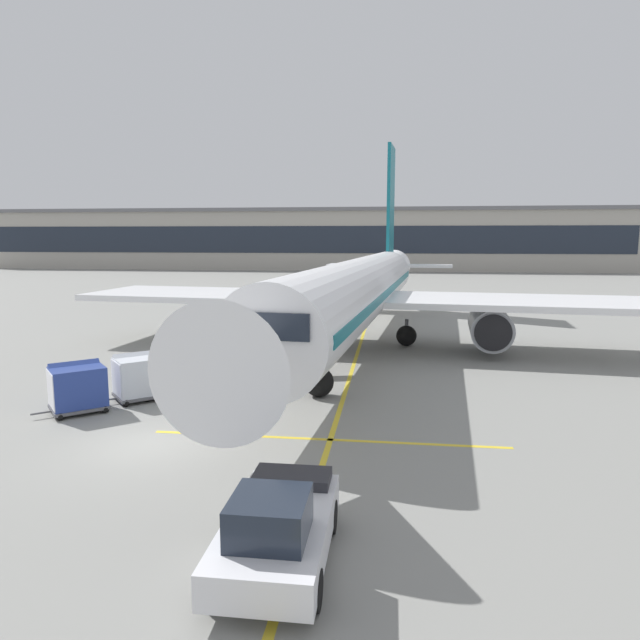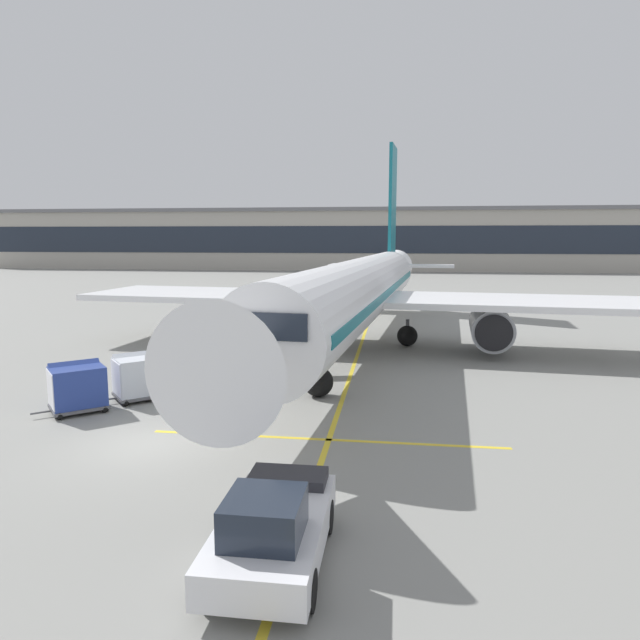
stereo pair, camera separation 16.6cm
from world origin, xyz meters
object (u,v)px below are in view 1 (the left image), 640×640
belt_loader (268,356)px  baggage_cart_second (140,376)px  safety_cone_wingtip (273,339)px  baggage_cart_lead (200,368)px  ground_crew_by_carts (239,354)px  parked_airplane (360,291)px  pushback_tug (277,528)px  ground_crew_wingwalker (201,370)px  ground_crew_marshaller (200,366)px  baggage_cart_third (77,387)px  ground_crew_by_loader (238,374)px  safety_cone_engine_keepout (275,343)px

belt_loader → baggage_cart_second: belt_loader is taller
safety_cone_wingtip → baggage_cart_lead: bearing=-95.1°
belt_loader → ground_crew_by_carts: size_ratio=2.80×
parked_airplane → pushback_tug: bearing=-90.6°
parked_airplane → belt_loader: 9.09m
belt_loader → ground_crew_by_carts: belt_loader is taller
baggage_cart_lead → ground_crew_wingwalker: (0.13, -0.29, -0.00)m
ground_crew_by_carts → baggage_cart_second: bearing=-120.4°
ground_crew_marshaller → ground_crew_wingwalker: same height
parked_airplane → baggage_cart_lead: size_ratio=17.26×
pushback_tug → baggage_cart_third: bearing=136.9°
parked_airplane → baggage_cart_third: 17.75m
ground_crew_by_loader → safety_cone_wingtip: ground_crew_by_loader is taller
baggage_cart_third → safety_cone_engine_keepout: size_ratio=4.03×
ground_crew_wingwalker → safety_cone_engine_keepout: ground_crew_wingwalker is taller
baggage_cart_second → safety_cone_engine_keepout: (3.36, 11.26, -0.69)m
belt_loader → safety_cone_engine_keepout: bearing=98.6°
baggage_cart_second → ground_crew_by_loader: (3.94, 0.87, -0.00)m
safety_cone_wingtip → baggage_cart_second: bearing=-103.6°
belt_loader → ground_crew_by_carts: bearing=176.4°
baggage_cart_third → ground_crew_wingwalker: 5.01m
baggage_cart_third → ground_crew_by_loader: 6.23m
baggage_cart_second → pushback_tug: size_ratio=0.59×
baggage_cart_second → baggage_cart_third: (-1.62, -1.94, 0.00)m
pushback_tug → belt_loader: bearing=103.4°
safety_cone_engine_keepout → safety_cone_wingtip: safety_cone_wingtip is taller
baggage_cart_lead → baggage_cart_third: size_ratio=1.00×
ground_crew_by_carts → ground_crew_wingwalker: same height
parked_airplane → ground_crew_marshaller: bearing=-121.5°
ground_crew_marshaller → safety_cone_wingtip: ground_crew_marshaller is taller
ground_crew_by_loader → ground_crew_by_carts: same height
baggage_cart_lead → safety_cone_engine_keepout: (1.31, 9.63, -0.69)m
baggage_cart_lead → ground_crew_by_loader: 2.04m
safety_cone_engine_keepout → baggage_cart_second: bearing=-106.6°
belt_loader → safety_cone_wingtip: size_ratio=6.38×
ground_crew_by_carts → ground_crew_marshaller: 3.01m
parked_airplane → belt_loader: size_ratio=9.11×
parked_airplane → baggage_cart_third: bearing=-124.6°
ground_crew_wingwalker → belt_loader: bearing=57.9°
baggage_cart_lead → safety_cone_wingtip: 10.76m
baggage_cart_third → pushback_tug: baggage_cart_third is taller
ground_crew_by_loader → ground_crew_by_carts: size_ratio=1.00×
belt_loader → baggage_cart_third: (-5.95, -6.72, 0.08)m
baggage_cart_third → pushback_tug: size_ratio=0.59×
baggage_cart_second → pushback_tug: (8.10, -11.04, -0.17)m
baggage_cart_third → ground_crew_marshaller: (3.52, 3.96, -0.00)m
ground_crew_marshaller → safety_cone_wingtip: 10.38m
pushback_tug → safety_cone_wingtip: 23.92m
pushback_tug → safety_cone_engine_keepout: (-4.74, 22.30, -0.52)m
baggage_cart_second → belt_loader: bearing=47.8°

